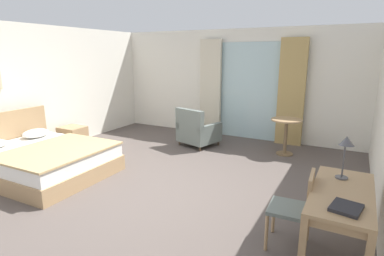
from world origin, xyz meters
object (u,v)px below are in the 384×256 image
object	(u,v)px
closed_book	(346,208)
armchair_by_window	(197,131)
desk_chair	(297,206)
nightstand	(73,137)
round_cafe_table	(286,129)
desk_lamp	(346,146)
writing_desk	(341,200)
bed	(42,159)

from	to	relation	value
closed_book	armchair_by_window	world-z (taller)	armchair_by_window
desk_chair	closed_book	size ratio (longest dim) A/B	3.23
closed_book	armchair_by_window	bearing A→B (deg)	144.76
nightstand	round_cafe_table	world-z (taller)	round_cafe_table
desk_lamp	closed_book	size ratio (longest dim) A/B	1.81
nightstand	closed_book	xyz separation A→B (m)	(5.44, -1.84, 0.53)
writing_desk	armchair_by_window	bearing A→B (deg)	136.52
nightstand	armchair_by_window	distance (m)	2.75
desk_chair	armchair_by_window	size ratio (longest dim) A/B	0.92
desk_lamp	closed_book	world-z (taller)	desk_lamp
desk_lamp	bed	bearing A→B (deg)	-177.64
round_cafe_table	closed_book	bearing A→B (deg)	-71.38
desk_chair	desk_lamp	distance (m)	0.79
desk_lamp	armchair_by_window	size ratio (longest dim) A/B	0.52
nightstand	desk_chair	xyz separation A→B (m)	(4.99, -1.43, 0.25)
bed	desk_lamp	world-z (taller)	desk_lamp
desk_chair	armchair_by_window	world-z (taller)	armchair_by_window
desk_chair	desk_lamp	xyz separation A→B (m)	(0.38, 0.28, 0.64)
desk_lamp	desk_chair	bearing A→B (deg)	-143.96
desk_lamp	armchair_by_window	xyz separation A→B (m)	(-3.03, 2.58, -0.79)
nightstand	desk_lamp	size ratio (longest dim) A/B	1.08
armchair_by_window	round_cafe_table	world-z (taller)	armchair_by_window
writing_desk	desk_chair	xyz separation A→B (m)	(-0.41, 0.03, -0.17)
writing_desk	closed_book	world-z (taller)	closed_book
desk_chair	round_cafe_table	xyz separation A→B (m)	(-0.76, 3.17, 0.06)
desk_chair	closed_book	distance (m)	0.67
writing_desk	desk_chair	size ratio (longest dim) A/B	1.49
bed	desk_chair	bearing A→B (deg)	-1.23
nightstand	bed	bearing A→B (deg)	-59.58
round_cafe_table	nightstand	bearing A→B (deg)	-157.70
desk_lamp	armchair_by_window	distance (m)	4.05
nightstand	round_cafe_table	xyz separation A→B (m)	(4.24, 1.74, 0.31)
desk_chair	bed	bearing A→B (deg)	178.77
armchair_by_window	round_cafe_table	size ratio (longest dim) A/B	1.25
armchair_by_window	nightstand	bearing A→B (deg)	-148.75
bed	writing_desk	size ratio (longest dim) A/B	1.67
writing_desk	desk_lamp	bearing A→B (deg)	93.90
writing_desk	closed_book	size ratio (longest dim) A/B	4.81
bed	closed_book	size ratio (longest dim) A/B	8.01
nightstand	closed_book	size ratio (longest dim) A/B	1.95
bed	writing_desk	xyz separation A→B (m)	(4.61, -0.12, 0.38)
bed	closed_book	bearing A→B (deg)	-6.13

